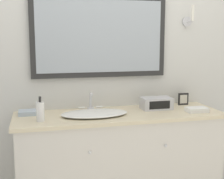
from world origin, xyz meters
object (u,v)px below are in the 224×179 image
(sink_basin, at_px, (94,113))
(soap_bottle, at_px, (40,111))
(picture_frame, at_px, (183,99))
(appliance_box, at_px, (156,103))

(sink_basin, relative_size, soap_bottle, 2.85)
(sink_basin, xyz_separation_m, picture_frame, (0.87, 0.19, 0.04))
(sink_basin, height_order, picture_frame, sink_basin)
(picture_frame, bearing_deg, soap_bottle, -167.93)
(appliance_box, bearing_deg, soap_bottle, -169.80)
(soap_bottle, bearing_deg, sink_basin, 11.33)
(sink_basin, distance_m, picture_frame, 0.90)
(soap_bottle, height_order, picture_frame, soap_bottle)
(sink_basin, bearing_deg, picture_frame, 12.42)
(sink_basin, height_order, soap_bottle, soap_bottle)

